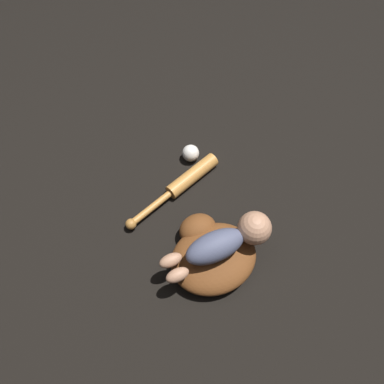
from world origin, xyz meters
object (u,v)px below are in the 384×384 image
object	(u,v)px
baseball_glove	(211,253)
baseball	(191,153)
baseball_bat	(183,183)
baby_figure	(228,241)

from	to	relation	value
baseball_glove	baseball	distance (m)	0.45
baseball_bat	baseball	size ratio (longest dim) A/B	5.91
baseball_bat	baseball_glove	bearing A→B (deg)	-87.77
baseball_glove	baby_figure	size ratio (longest dim) A/B	0.88
baseball_bat	baby_figure	bearing A→B (deg)	-79.64
baseball_bat	baseball	xyz separation A→B (m)	(0.07, 0.13, 0.01)
baseball_glove	baseball_bat	xyz separation A→B (m)	(-0.01, 0.32, -0.02)
baseball_bat	baseball	world-z (taller)	baseball
baseball_bat	baseball	distance (m)	0.15
baseball_glove	baseball_bat	distance (m)	0.32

